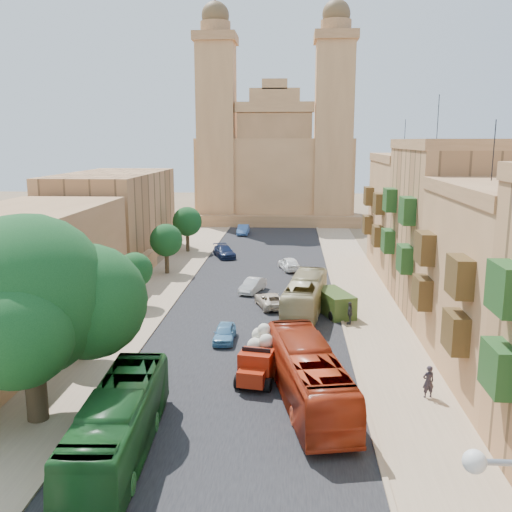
# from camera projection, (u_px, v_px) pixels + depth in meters

# --- Properties ---
(ground) EXTENTS (260.00, 260.00, 0.00)m
(ground) POSITION_uv_depth(u_px,v_px,m) (216.00, 471.00, 24.00)
(ground) COLOR brown
(road_surface) EXTENTS (14.00, 140.00, 0.01)m
(road_surface) POSITION_uv_depth(u_px,v_px,m) (259.00, 289.00, 53.34)
(road_surface) COLOR black
(road_surface) RESTS_ON ground
(sidewalk_east) EXTENTS (5.00, 140.00, 0.01)m
(sidewalk_east) POSITION_uv_depth(u_px,v_px,m) (361.00, 291.00, 52.74)
(sidewalk_east) COLOR tan
(sidewalk_east) RESTS_ON ground
(sidewalk_west) EXTENTS (5.00, 140.00, 0.01)m
(sidewalk_west) POSITION_uv_depth(u_px,v_px,m) (159.00, 288.00, 53.94)
(sidewalk_west) COLOR tan
(sidewalk_west) RESTS_ON ground
(kerb_east) EXTENTS (0.25, 140.00, 0.12)m
(kerb_east) POSITION_uv_depth(u_px,v_px,m) (334.00, 290.00, 52.89)
(kerb_east) COLOR tan
(kerb_east) RESTS_ON ground
(kerb_west) EXTENTS (0.25, 140.00, 0.12)m
(kerb_west) POSITION_uv_depth(u_px,v_px,m) (185.00, 287.00, 53.77)
(kerb_west) COLOR tan
(kerb_west) RESTS_ON ground
(townhouse_c) EXTENTS (9.00, 14.00, 17.40)m
(townhouse_c) POSITION_uv_depth(u_px,v_px,m) (452.00, 226.00, 46.07)
(townhouse_c) COLOR tan
(townhouse_c) RESTS_ON ground
(townhouse_d) EXTENTS (9.00, 14.00, 15.90)m
(townhouse_d) POSITION_uv_depth(u_px,v_px,m) (415.00, 213.00, 59.91)
(townhouse_d) COLOR #AC7A4D
(townhouse_d) RESTS_ON ground
(west_wall) EXTENTS (1.00, 40.00, 1.80)m
(west_wall) POSITION_uv_depth(u_px,v_px,m) (90.00, 308.00, 44.17)
(west_wall) COLOR #AC7A4D
(west_wall) RESTS_ON ground
(west_building_low) EXTENTS (10.00, 28.00, 8.40)m
(west_building_low) POSITION_uv_depth(u_px,v_px,m) (5.00, 272.00, 41.91)
(west_building_low) COLOR #986A42
(west_building_low) RESTS_ON ground
(west_building_mid) EXTENTS (10.00, 22.00, 10.00)m
(west_building_mid) POSITION_uv_depth(u_px,v_px,m) (114.00, 215.00, 67.17)
(west_building_mid) COLOR tan
(west_building_mid) RESTS_ON ground
(church) EXTENTS (28.00, 22.50, 36.30)m
(church) POSITION_uv_depth(u_px,v_px,m) (275.00, 165.00, 98.99)
(church) COLOR #AC7A4D
(church) RESTS_ON ground
(ficus_tree) EXTENTS (10.36, 9.53, 10.36)m
(ficus_tree) POSITION_uv_depth(u_px,v_px,m) (31.00, 301.00, 27.30)
(ficus_tree) COLOR #372B1B
(ficus_tree) RESTS_ON ground
(street_tree_a) EXTENTS (3.61, 3.61, 5.55)m
(street_tree_a) POSITION_uv_depth(u_px,v_px,m) (82.00, 303.00, 35.63)
(street_tree_a) COLOR #372B1B
(street_tree_a) RESTS_ON ground
(street_tree_b) EXTENTS (2.97, 2.97, 4.56)m
(street_tree_b) POSITION_uv_depth(u_px,v_px,m) (135.00, 270.00, 47.50)
(street_tree_b) COLOR #372B1B
(street_tree_b) RESTS_ON ground
(street_tree_c) EXTENTS (3.40, 3.40, 5.23)m
(street_tree_c) POSITION_uv_depth(u_px,v_px,m) (166.00, 240.00, 59.14)
(street_tree_c) COLOR #372B1B
(street_tree_c) RESTS_ON ground
(street_tree_d) EXTENTS (3.66, 3.66, 5.62)m
(street_tree_d) POSITION_uv_depth(u_px,v_px,m) (187.00, 222.00, 70.83)
(street_tree_d) COLOR #372B1B
(street_tree_d) RESTS_ON ground
(red_truck) EXTENTS (2.85, 5.40, 3.01)m
(red_truck) POSITION_uv_depth(u_px,v_px,m) (261.00, 355.00, 33.40)
(red_truck) COLOR #9B200B
(red_truck) RESTS_ON ground
(olive_pickup) EXTENTS (3.33, 4.83, 1.83)m
(olive_pickup) POSITION_uv_depth(u_px,v_px,m) (334.00, 303.00, 45.65)
(olive_pickup) COLOR #344D1D
(olive_pickup) RESTS_ON ground
(bus_green_north) EXTENTS (3.11, 11.06, 3.05)m
(bus_green_north) POSITION_uv_depth(u_px,v_px,m) (119.00, 423.00, 24.96)
(bus_green_north) COLOR #1D5924
(bus_green_north) RESTS_ON ground
(bus_red_east) EXTENTS (4.80, 11.68, 3.17)m
(bus_red_east) POSITION_uv_depth(u_px,v_px,m) (308.00, 375.00, 29.88)
(bus_red_east) COLOR #A82F14
(bus_red_east) RESTS_ON ground
(bus_cream_east) EXTENTS (4.03, 10.86, 2.96)m
(bus_cream_east) POSITION_uv_depth(u_px,v_px,m) (305.00, 295.00, 45.73)
(bus_cream_east) COLOR tan
(bus_cream_east) RESTS_ON ground
(car_blue_a) EXTENTS (1.44, 3.54, 1.20)m
(car_blue_a) POSITION_uv_depth(u_px,v_px,m) (225.00, 333.00, 39.46)
(car_blue_a) COLOR #508EBA
(car_blue_a) RESTS_ON ground
(car_white_a) EXTENTS (2.46, 4.06, 1.26)m
(car_white_a) POSITION_uv_depth(u_px,v_px,m) (253.00, 286.00, 52.22)
(car_white_a) COLOR silver
(car_white_a) RESTS_ON ground
(car_cream) EXTENTS (3.18, 4.73, 1.21)m
(car_cream) POSITION_uv_depth(u_px,v_px,m) (270.00, 300.00, 47.58)
(car_cream) COLOR beige
(car_cream) RESTS_ON ground
(car_dkblue) EXTENTS (3.53, 5.16, 1.39)m
(car_dkblue) POSITION_uv_depth(u_px,v_px,m) (224.00, 252.00, 67.85)
(car_dkblue) COLOR #101D3E
(car_dkblue) RESTS_ON ground
(car_white_b) EXTENTS (2.75, 4.50, 1.43)m
(car_white_b) POSITION_uv_depth(u_px,v_px,m) (289.00, 264.00, 61.12)
(car_white_b) COLOR white
(car_white_b) RESTS_ON ground
(car_blue_b) EXTENTS (1.63, 4.40, 1.44)m
(car_blue_b) POSITION_uv_depth(u_px,v_px,m) (243.00, 230.00, 84.30)
(car_blue_b) COLOR #4975BB
(car_blue_b) RESTS_ON ground
(pedestrian_a) EXTENTS (0.76, 0.59, 1.83)m
(pedestrian_a) POSITION_uv_depth(u_px,v_px,m) (428.00, 382.00, 30.73)
(pedestrian_a) COLOR #29232C
(pedestrian_a) RESTS_ON ground
(pedestrian_c) EXTENTS (0.59, 1.08, 1.75)m
(pedestrian_c) POSITION_uv_depth(u_px,v_px,m) (350.00, 313.00, 43.07)
(pedestrian_c) COLOR #303031
(pedestrian_c) RESTS_ON ground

